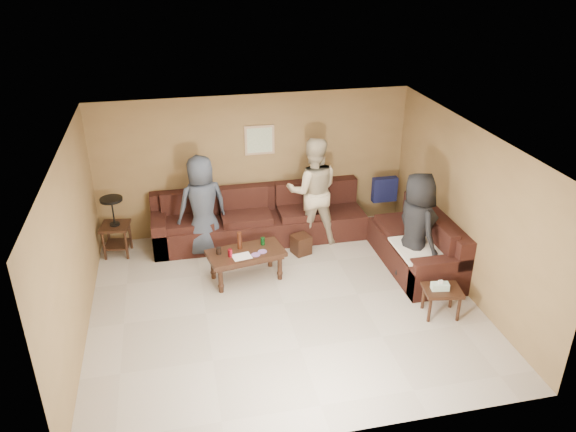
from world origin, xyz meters
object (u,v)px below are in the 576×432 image
object	(u,v)px
coffee_table	(246,256)
end_table_left	(115,225)
person_left	(202,206)
sectional_sofa	(312,232)
side_table_right	(442,292)
waste_bin	(301,244)
person_right	(416,228)
person_middle	(313,191)

from	to	relation	value
coffee_table	end_table_left	bearing A→B (deg)	148.32
coffee_table	person_left	distance (m)	1.24
sectional_sofa	side_table_right	distance (m)	2.59
coffee_table	waste_bin	bearing A→B (deg)	30.39
coffee_table	person_right	world-z (taller)	person_right
end_table_left	waste_bin	size ratio (longest dim) A/B	3.11
coffee_table	person_left	size ratio (longest dim) A/B	0.73
coffee_table	sectional_sofa	bearing A→B (deg)	30.04
side_table_right	person_right	world-z (taller)	person_right
waste_bin	person_right	size ratio (longest dim) A/B	0.19
person_left	person_middle	bearing A→B (deg)	165.48
coffee_table	person_left	xyz separation A→B (m)	(-0.56, 1.02, 0.45)
end_table_left	person_left	distance (m)	1.50
waste_bin	person_left	bearing A→B (deg)	165.46
person_middle	person_right	size ratio (longest dim) A/B	1.07
end_table_left	side_table_right	xyz separation A→B (m)	(4.54, -2.76, -0.17)
side_table_right	person_middle	world-z (taller)	person_middle
sectional_sofa	person_left	bearing A→B (deg)	170.73
waste_bin	person_middle	world-z (taller)	person_middle
coffee_table	side_table_right	xyz separation A→B (m)	(2.54, -1.52, -0.04)
side_table_right	waste_bin	size ratio (longest dim) A/B	1.72
end_table_left	person_right	world-z (taller)	person_right
sectional_sofa	person_middle	bearing A→B (deg)	75.04
coffee_table	side_table_right	world-z (taller)	coffee_table
sectional_sofa	coffee_table	size ratio (longest dim) A/B	3.71
side_table_right	person_right	xyz separation A→B (m)	(0.01, 1.01, 0.51)
end_table_left	person_left	size ratio (longest dim) A/B	0.60
end_table_left	waste_bin	xyz separation A→B (m)	(3.03, -0.63, -0.38)
person_left	person_right	xyz separation A→B (m)	(3.11, -1.53, 0.02)
side_table_right	person_left	bearing A→B (deg)	140.69
waste_bin	person_middle	bearing A→B (deg)	55.05
waste_bin	person_middle	xyz separation A→B (m)	(0.30, 0.43, 0.78)
side_table_right	person_middle	xyz separation A→B (m)	(-1.21, 2.56, 0.57)
person_middle	person_right	bearing A→B (deg)	136.50
side_table_right	person_right	bearing A→B (deg)	89.50
person_left	waste_bin	bearing A→B (deg)	150.35
waste_bin	person_middle	size ratio (longest dim) A/B	0.18
coffee_table	person_middle	distance (m)	1.77
sectional_sofa	person_left	world-z (taller)	person_left
person_middle	end_table_left	bearing A→B (deg)	4.82
side_table_right	person_right	distance (m)	1.13
sectional_sofa	end_table_left	xyz separation A→B (m)	(-3.25, 0.52, 0.22)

